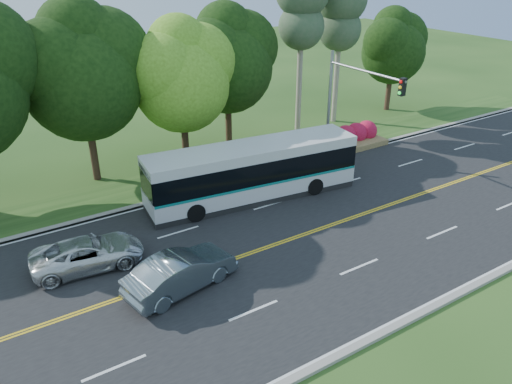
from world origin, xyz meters
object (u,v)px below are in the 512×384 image
suv (88,253)px  traffic_signal (350,95)px  transit_bus (252,172)px  sedan (181,272)px

suv → traffic_signal: bearing=-75.0°
traffic_signal → transit_bus: size_ratio=0.58×
sedan → transit_bus: bearing=-62.9°
transit_bus → sedan: bearing=-134.9°
sedan → suv: size_ratio=1.00×
traffic_signal → suv: (-17.00, -2.50, -3.99)m
traffic_signal → sedan: size_ratio=1.46×
sedan → suv: 4.55m
suv → sedan: bearing=-135.9°
traffic_signal → sedan: traffic_signal is taller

